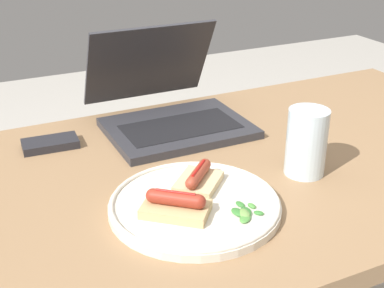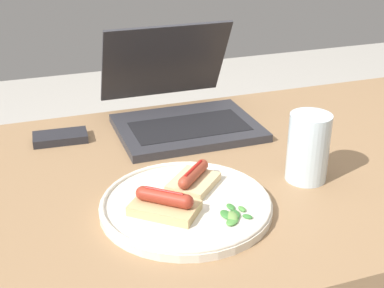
{
  "view_description": "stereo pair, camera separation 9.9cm",
  "coord_description": "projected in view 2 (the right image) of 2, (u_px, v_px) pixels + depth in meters",
  "views": [
    {
      "loc": [
        -0.55,
        -0.82,
        1.21
      ],
      "look_at": [
        -0.16,
        0.0,
        0.78
      ],
      "focal_mm": 50.0,
      "sensor_mm": 36.0,
      "label": 1
    },
    {
      "loc": [
        -0.46,
        -0.85,
        1.21
      ],
      "look_at": [
        -0.16,
        0.0,
        0.78
      ],
      "focal_mm": 50.0,
      "sensor_mm": 36.0,
      "label": 2
    }
  ],
  "objects": [
    {
      "name": "desk",
      "position": [
        265.0,
        189.0,
        1.1
      ],
      "size": [
        1.27,
        0.74,
        0.72
      ],
      "color": "#93704C",
      "rests_on": "ground_plane"
    },
    {
      "name": "laptop",
      "position": [
        181.0,
        107.0,
        1.23
      ],
      "size": [
        0.31,
        0.34,
        0.22
      ],
      "color": "#2D2D33",
      "rests_on": "desk"
    },
    {
      "name": "plate",
      "position": [
        186.0,
        205.0,
        0.9
      ],
      "size": [
        0.29,
        0.29,
        0.02
      ],
      "color": "silver",
      "rests_on": "desk"
    },
    {
      "name": "sausage_toast_left",
      "position": [
        165.0,
        204.0,
        0.87
      ],
      "size": [
        0.13,
        0.12,
        0.04
      ],
      "rotation": [
        0.0,
        0.0,
        5.58
      ],
      "color": "tan",
      "rests_on": "plate"
    },
    {
      "name": "sausage_toast_middle",
      "position": [
        193.0,
        179.0,
        0.95
      ],
      "size": [
        0.11,
        0.11,
        0.04
      ],
      "rotation": [
        0.0,
        0.0,
        0.78
      ],
      "color": "#D6B784",
      "rests_on": "plate"
    },
    {
      "name": "salad_pile",
      "position": [
        233.0,
        215.0,
        0.86
      ],
      "size": [
        0.05,
        0.07,
        0.01
      ],
      "color": "#387A33",
      "rests_on": "plate"
    },
    {
      "name": "drinking_glass",
      "position": [
        308.0,
        148.0,
        0.98
      ],
      "size": [
        0.08,
        0.08,
        0.13
      ],
      "color": "silver",
      "rests_on": "desk"
    },
    {
      "name": "external_drive",
      "position": [
        60.0,
        137.0,
        1.16
      ],
      "size": [
        0.12,
        0.07,
        0.02
      ],
      "rotation": [
        0.0,
        0.0,
        -0.06
      ],
      "color": "#232328",
      "rests_on": "desk"
    }
  ]
}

